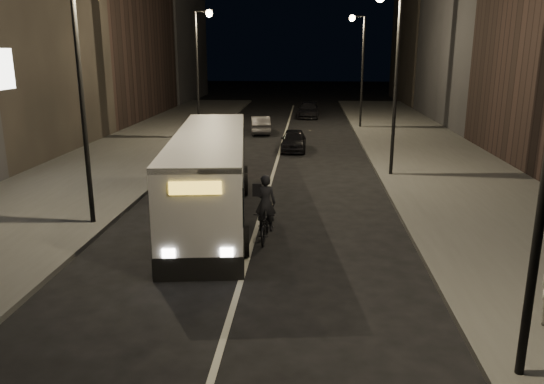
% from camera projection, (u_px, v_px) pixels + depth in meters
% --- Properties ---
extents(ground, '(180.00, 180.00, 0.00)m').
position_uv_depth(ground, '(241.00, 280.00, 13.91)').
color(ground, black).
rests_on(ground, ground).
extents(sidewalk_right, '(7.00, 70.00, 0.16)m').
position_uv_depth(sidewalk_right, '(443.00, 167.00, 26.80)').
color(sidewalk_right, '#3D3E3B').
rests_on(sidewalk_right, ground).
extents(sidewalk_left, '(7.00, 70.00, 0.16)m').
position_uv_depth(sidewalk_left, '(115.00, 163.00, 27.94)').
color(sidewalk_left, '#3D3E3B').
rests_on(sidewalk_left, ground).
extents(streetlight_right_near, '(1.20, 0.44, 8.12)m').
position_uv_depth(streetlight_right_near, '(542.00, 82.00, 8.30)').
color(streetlight_right_near, black).
rests_on(streetlight_right_near, sidewalk_right).
extents(streetlight_right_mid, '(1.20, 0.44, 8.12)m').
position_uv_depth(streetlight_right_mid, '(391.00, 61.00, 23.71)').
color(streetlight_right_mid, black).
rests_on(streetlight_right_mid, sidewalk_right).
extents(streetlight_right_far, '(1.20, 0.44, 8.12)m').
position_uv_depth(streetlight_right_far, '(359.00, 56.00, 39.12)').
color(streetlight_right_far, black).
rests_on(streetlight_right_far, sidewalk_right).
extents(streetlight_left_near, '(1.20, 0.44, 8.12)m').
position_uv_depth(streetlight_left_near, '(87.00, 65.00, 16.72)').
color(streetlight_left_near, black).
rests_on(streetlight_left_near, sidewalk_left).
extents(streetlight_left_far, '(1.20, 0.44, 8.12)m').
position_uv_depth(streetlight_left_far, '(201.00, 57.00, 34.06)').
color(streetlight_left_far, black).
rests_on(streetlight_left_far, sidewalk_left).
extents(city_bus, '(3.69, 11.40, 3.02)m').
position_uv_depth(city_bus, '(210.00, 172.00, 18.80)').
color(city_bus, silver).
rests_on(city_bus, ground).
extents(cyclist_on_bicycle, '(0.72, 1.90, 2.17)m').
position_uv_depth(cyclist_on_bicycle, '(266.00, 218.00, 16.64)').
color(cyclist_on_bicycle, black).
rests_on(cyclist_on_bicycle, ground).
extents(car_near, '(1.48, 3.66, 1.25)m').
position_uv_depth(car_near, '(294.00, 140.00, 31.56)').
color(car_near, black).
rests_on(car_near, ground).
extents(car_mid, '(1.80, 3.93, 1.25)m').
position_uv_depth(car_mid, '(260.00, 125.00, 38.06)').
color(car_mid, '#363638').
rests_on(car_mid, ground).
extents(car_far, '(1.99, 4.54, 1.30)m').
position_uv_depth(car_far, '(309.00, 110.00, 46.98)').
color(car_far, black).
rests_on(car_far, ground).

